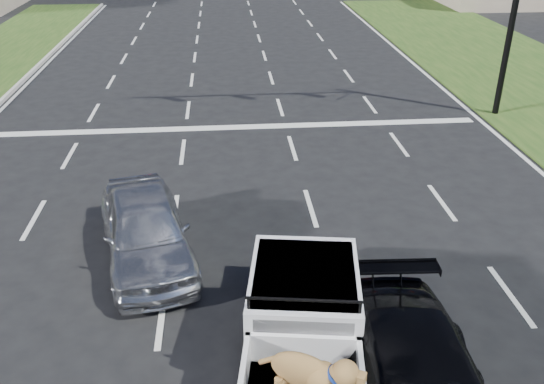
{
  "coord_description": "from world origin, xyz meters",
  "views": [
    {
      "loc": [
        -0.39,
        -8.94,
        7.22
      ],
      "look_at": [
        0.57,
        2.0,
        1.55
      ],
      "focal_mm": 38.0,
      "sensor_mm": 36.0,
      "label": 1
    }
  ],
  "objects": [
    {
      "name": "silver_sedan",
      "position": [
        -2.2,
        1.99,
        0.75
      ],
      "size": [
        2.74,
        4.71,
        1.51
      ],
      "primitive_type": "imported",
      "rotation": [
        0.0,
        0.0,
        0.23
      ],
      "color": "#ACADB3",
      "rests_on": "ground"
    },
    {
      "name": "ground",
      "position": [
        0.0,
        0.0,
        0.0
      ],
      "size": [
        160.0,
        160.0,
        0.0
      ],
      "primitive_type": "plane",
      "color": "black",
      "rests_on": "ground"
    },
    {
      "name": "pickup_truck",
      "position": [
        0.66,
        -2.27,
        0.92
      ],
      "size": [
        2.62,
        5.42,
        1.95
      ],
      "rotation": [
        0.0,
        0.0,
        -0.15
      ],
      "color": "black",
      "rests_on": "ground"
    },
    {
      "name": "road_markings",
      "position": [
        0.0,
        6.56,
        0.01
      ],
      "size": [
        17.75,
        60.0,
        0.01
      ],
      "color": "silver",
      "rests_on": "ground"
    }
  ]
}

